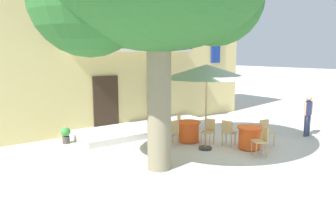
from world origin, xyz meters
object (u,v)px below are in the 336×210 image
at_px(cafe_chair_middle_0, 181,123).
at_px(ground_planter_left, 66,134).
at_px(cafe_table_near_tree, 250,138).
at_px(pedestrian_near_entrance, 308,113).
at_px(cafe_chair_near_tree_2, 262,139).
at_px(cafe_chair_middle_1, 173,131).
at_px(cafe_chair_near_tree_0, 266,131).
at_px(cafe_chair_middle_2, 209,130).
at_px(cafe_table_middle, 189,131).
at_px(cafe_umbrella, 207,72).
at_px(cafe_chair_near_tree_1, 228,131).

bearing_deg(cafe_chair_middle_0, ground_planter_left, 156.31).
height_order(cafe_table_near_tree, pedestrian_near_entrance, pedestrian_near_entrance).
height_order(cafe_chair_near_tree_2, cafe_chair_middle_1, same).
bearing_deg(pedestrian_near_entrance, cafe_chair_near_tree_2, -171.92).
height_order(cafe_chair_middle_1, pedestrian_near_entrance, pedestrian_near_entrance).
bearing_deg(ground_planter_left, cafe_chair_middle_0, -23.69).
height_order(cafe_chair_near_tree_0, ground_planter_left, cafe_chair_near_tree_0).
height_order(cafe_table_near_tree, cafe_chair_middle_1, cafe_chair_middle_1).
xyz_separation_m(cafe_chair_middle_0, cafe_chair_middle_2, (0.13, -1.38, 0.00)).
relative_size(cafe_chair_near_tree_0, pedestrian_near_entrance, 0.57).
relative_size(cafe_chair_middle_0, ground_planter_left, 1.56).
xyz_separation_m(cafe_table_near_tree, cafe_table_middle, (-1.12, 1.87, 0.00)).
height_order(cafe_chair_middle_0, cafe_umbrella, cafe_umbrella).
height_order(cafe_table_near_tree, cafe_table_middle, same).
bearing_deg(cafe_chair_middle_2, cafe_table_middle, 118.14).
xyz_separation_m(cafe_chair_near_tree_0, ground_planter_left, (-5.56, 4.40, -0.20)).
distance_m(cafe_table_near_tree, cafe_chair_middle_2, 1.43).
distance_m(cafe_chair_middle_0, cafe_umbrella, 2.75).
bearing_deg(cafe_chair_near_tree_2, pedestrian_near_entrance, 8.08).
height_order(cafe_chair_near_tree_0, cafe_chair_middle_1, same).
distance_m(cafe_chair_middle_0, pedestrian_near_entrance, 4.93).
height_order(cafe_chair_near_tree_1, cafe_chair_middle_2, same).
xyz_separation_m(cafe_table_near_tree, cafe_umbrella, (-1.25, 0.83, 2.22)).
xyz_separation_m(ground_planter_left, pedestrian_near_entrance, (7.96, -4.52, 0.58)).
bearing_deg(cafe_table_near_tree, cafe_chair_near_tree_0, -6.72).
bearing_deg(cafe_chair_near_tree_0, cafe_chair_middle_2, 139.47).
relative_size(cafe_chair_near_tree_2, ground_planter_left, 1.56).
bearing_deg(pedestrian_near_entrance, cafe_umbrella, 166.60).
distance_m(cafe_chair_near_tree_0, cafe_chair_near_tree_2, 1.19).
height_order(ground_planter_left, pedestrian_near_entrance, pedestrian_near_entrance).
distance_m(cafe_chair_near_tree_1, pedestrian_near_entrance, 3.61).
xyz_separation_m(cafe_chair_near_tree_2, ground_planter_left, (-4.54, 5.01, -0.20)).
distance_m(cafe_chair_near_tree_2, cafe_chair_middle_0, 3.34).
relative_size(cafe_chair_near_tree_2, cafe_chair_middle_1, 1.00).
xyz_separation_m(cafe_chair_near_tree_0, cafe_chair_middle_2, (-1.51, 1.29, 0.00)).
bearing_deg(cafe_table_middle, cafe_chair_near_tree_0, -46.35).
bearing_deg(ground_planter_left, cafe_chair_middle_1, -39.87).
xyz_separation_m(cafe_chair_middle_1, cafe_chair_middle_2, (1.11, -0.65, 0.00)).
bearing_deg(cafe_chair_near_tree_0, cafe_chair_middle_0, 121.47).
relative_size(cafe_chair_near_tree_1, cafe_chair_middle_1, 1.00).
bearing_deg(cafe_table_near_tree, cafe_chair_middle_1, 135.32).
relative_size(cafe_chair_middle_1, cafe_umbrella, 0.31).
height_order(cafe_chair_near_tree_0, cafe_chair_near_tree_2, same).
distance_m(cafe_chair_near_tree_1, cafe_chair_middle_2, 0.68).
distance_m(cafe_chair_middle_1, cafe_chair_middle_2, 1.28).
bearing_deg(cafe_table_near_tree, cafe_chair_middle_0, 108.94).
distance_m(cafe_chair_near_tree_0, cafe_chair_middle_0, 3.13).
xyz_separation_m(cafe_chair_middle_0, cafe_chair_middle_1, (-0.98, -0.74, 0.00)).
xyz_separation_m(cafe_table_middle, pedestrian_near_entrance, (4.26, -2.08, 0.52)).
height_order(cafe_table_near_tree, cafe_chair_near_tree_2, cafe_chair_near_tree_2).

